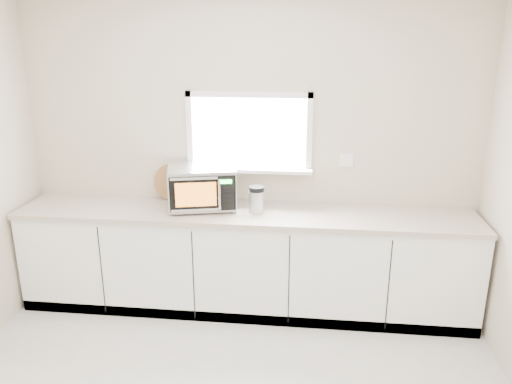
# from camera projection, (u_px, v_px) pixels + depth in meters

# --- Properties ---
(back_wall) EXTENTS (4.00, 0.17, 2.70)m
(back_wall) POSITION_uv_depth(u_px,v_px,m) (249.00, 153.00, 4.41)
(back_wall) COLOR #C7B09E
(back_wall) RESTS_ON ground
(cabinets) EXTENTS (3.92, 0.60, 0.88)m
(cabinets) POSITION_uv_depth(u_px,v_px,m) (245.00, 262.00, 4.41)
(cabinets) COLOR white
(cabinets) RESTS_ON ground
(countertop) EXTENTS (3.92, 0.64, 0.04)m
(countertop) POSITION_uv_depth(u_px,v_px,m) (245.00, 214.00, 4.26)
(countertop) COLOR #C1B2A0
(countertop) RESTS_ON cabinets
(microwave) EXTENTS (0.66, 0.57, 0.37)m
(microwave) POSITION_uv_depth(u_px,v_px,m) (202.00, 186.00, 4.30)
(microwave) COLOR black
(microwave) RESTS_ON countertop
(knife_block) EXTENTS (0.12, 0.22, 0.31)m
(knife_block) POSITION_uv_depth(u_px,v_px,m) (213.00, 196.00, 4.24)
(knife_block) COLOR #472D19
(knife_block) RESTS_ON countertop
(cutting_board) EXTENTS (0.33, 0.08, 0.33)m
(cutting_board) POSITION_uv_depth(u_px,v_px,m) (172.00, 182.00, 4.52)
(cutting_board) COLOR olive
(cutting_board) RESTS_ON countertop
(coffee_grinder) EXTENTS (0.15, 0.15, 0.23)m
(coffee_grinder) POSITION_uv_depth(u_px,v_px,m) (257.00, 199.00, 4.20)
(coffee_grinder) COLOR #B3B6BB
(coffee_grinder) RESTS_ON countertop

